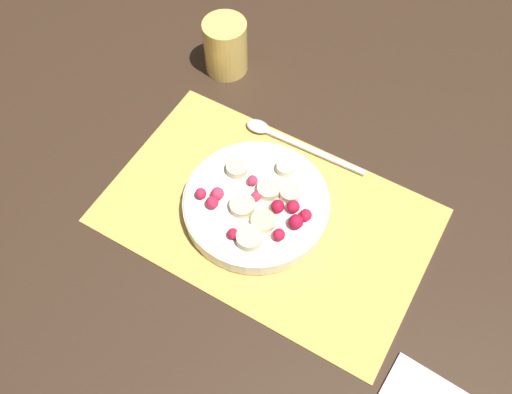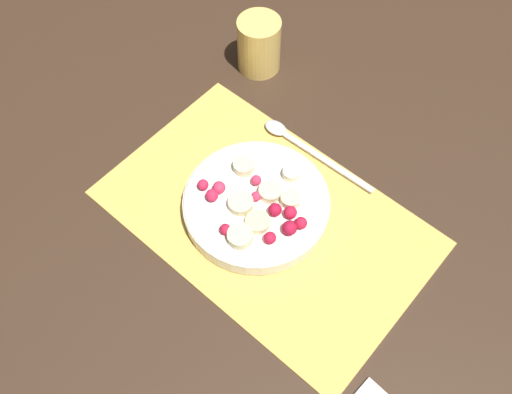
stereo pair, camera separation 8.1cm
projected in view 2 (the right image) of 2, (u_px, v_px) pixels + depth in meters
The scene contains 5 objects.
ground_plane at pixel (266, 218), 0.83m from camera, with size 3.00×3.00×0.00m, color #382619.
placemat at pixel (266, 217), 0.83m from camera, with size 0.47×0.29×0.01m.
fruit_bowl at pixel (256, 204), 0.82m from camera, with size 0.21×0.21×0.05m.
spoon at pixel (298, 142), 0.90m from camera, with size 0.21×0.03×0.01m.
drinking_glass at pixel (259, 45), 0.96m from camera, with size 0.07×0.07×0.10m.
Camera 2 is at (0.26, -0.32, 0.73)m, focal length 40.00 mm.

